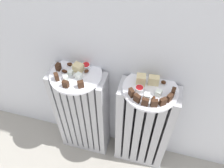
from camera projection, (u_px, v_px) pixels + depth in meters
radiator_left at (83, 115)px, 1.27m from camera, size 0.29×0.12×0.62m
radiator_right at (143, 129)px, 1.21m from camera, size 0.29×0.12×0.62m
plate_left at (76, 75)px, 1.04m from camera, size 0.25×0.25×0.01m
plate_right at (150, 89)px, 0.97m from camera, size 0.25×0.25×0.01m
dark_cake_slice_left_0 at (58, 67)px, 1.04m from camera, size 0.02×0.03×0.04m
dark_cake_slice_left_1 at (57, 77)px, 1.00m from camera, size 0.03×0.03×0.04m
dark_cake_slice_left_2 at (66, 84)px, 0.96m from camera, size 0.03×0.02×0.04m
dark_cake_slice_left_3 at (81, 84)px, 0.96m from camera, size 0.03×0.03×0.04m
marble_cake_slice_left_0 at (78, 68)px, 1.03m from camera, size 0.05×0.05×0.04m
turkish_delight_left_0 at (79, 76)px, 1.00m from camera, size 0.03×0.03×0.03m
turkish_delight_left_1 at (70, 73)px, 1.02m from camera, size 0.02×0.02×0.02m
turkish_delight_left_2 at (66, 77)px, 1.00m from camera, size 0.03×0.03×0.02m
medjool_date_left_0 at (65, 71)px, 1.03m from camera, size 0.03×0.02×0.02m
medjool_date_left_1 at (86, 71)px, 1.03m from camera, size 0.03×0.03×0.02m
medjool_date_left_2 at (70, 64)px, 1.07m from camera, size 0.03×0.02×0.02m
jam_bowl_left at (86, 66)px, 1.05m from camera, size 0.04×0.04×0.02m
dark_cake_slice_right_0 at (131, 93)px, 0.93m from camera, size 0.03×0.03×0.04m
dark_cake_slice_right_1 at (137, 98)px, 0.91m from camera, size 0.03×0.03×0.04m
dark_cake_slice_right_2 at (145, 102)px, 0.90m from camera, size 0.03×0.02×0.04m
dark_cake_slice_right_3 at (154, 103)px, 0.89m from camera, size 0.03×0.02×0.04m
dark_cake_slice_right_4 at (163, 102)px, 0.90m from camera, size 0.03×0.03×0.04m
dark_cake_slice_right_5 at (169, 98)px, 0.91m from camera, size 0.03×0.03×0.04m
dark_cake_slice_right_6 at (173, 92)px, 0.93m from camera, size 0.02×0.03×0.04m
marble_cake_slice_right_0 at (141, 80)px, 0.97m from camera, size 0.04×0.04×0.05m
marble_cake_slice_right_1 at (154, 80)px, 0.98m from camera, size 0.05×0.03×0.04m
turkish_delight_right_0 at (147, 96)px, 0.93m from camera, size 0.03×0.03×0.03m
turkish_delight_right_1 at (158, 93)px, 0.94m from camera, size 0.03×0.03×0.02m
medjool_date_right_0 at (154, 98)px, 0.92m from camera, size 0.02×0.02×0.02m
medjool_date_right_1 at (164, 82)px, 0.98m from camera, size 0.03×0.02×0.02m
jam_bowl_right at (139, 89)px, 0.95m from camera, size 0.04×0.04×0.02m
fork at (71, 81)px, 1.00m from camera, size 0.02×0.10×0.00m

